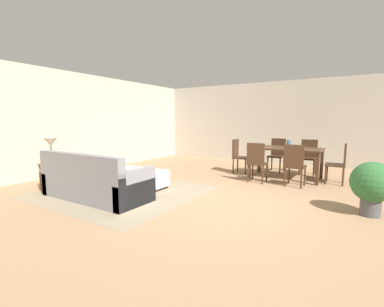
% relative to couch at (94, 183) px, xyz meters
% --- Properties ---
extents(ground_plane, '(10.80, 10.80, 0.00)m').
position_rel_couch_xyz_m(ground_plane, '(1.98, 1.04, -0.29)').
color(ground_plane, '#9E7A56').
extents(wall_back, '(9.00, 0.12, 2.70)m').
position_rel_couch_xyz_m(wall_back, '(1.98, 6.04, 1.06)').
color(wall_back, '#BCB2A0').
rests_on(wall_back, ground_plane).
extents(wall_left, '(0.12, 11.00, 2.70)m').
position_rel_couch_xyz_m(wall_left, '(-2.52, 1.54, 1.06)').
color(wall_left, '#BCB2A0').
rests_on(wall_left, ground_plane).
extents(area_rug, '(3.00, 2.80, 0.01)m').
position_rel_couch_xyz_m(area_rug, '(0.07, 0.58, -0.29)').
color(area_rug, gray).
rests_on(area_rug, ground_plane).
extents(couch, '(2.09, 0.86, 0.86)m').
position_rel_couch_xyz_m(couch, '(0.00, 0.00, 0.00)').
color(couch, gray).
rests_on(couch, ground_plane).
extents(ottoman_table, '(1.16, 0.46, 0.39)m').
position_rel_couch_xyz_m(ottoman_table, '(0.14, 1.11, -0.07)').
color(ottoman_table, silver).
rests_on(ottoman_table, ground_plane).
extents(side_table, '(0.40, 0.40, 0.55)m').
position_rel_couch_xyz_m(side_table, '(-1.34, 0.02, 0.14)').
color(side_table, olive).
rests_on(side_table, ground_plane).
extents(table_lamp, '(0.26, 0.26, 0.53)m').
position_rel_couch_xyz_m(table_lamp, '(-1.34, 0.02, 0.66)').
color(table_lamp, brown).
rests_on(table_lamp, side_table).
extents(dining_table, '(1.67, 0.92, 0.76)m').
position_rel_couch_xyz_m(dining_table, '(2.55, 3.66, 0.38)').
color(dining_table, '#422B1C').
rests_on(dining_table, ground_plane).
extents(dining_chair_near_left, '(0.41, 0.41, 0.92)m').
position_rel_couch_xyz_m(dining_chair_near_left, '(2.10, 2.81, 0.23)').
color(dining_chair_near_left, '#422B1C').
rests_on(dining_chair_near_left, ground_plane).
extents(dining_chair_near_right, '(0.42, 0.42, 0.92)m').
position_rel_couch_xyz_m(dining_chair_near_right, '(2.92, 2.84, 0.23)').
color(dining_chair_near_right, '#422B1C').
rests_on(dining_chair_near_right, ground_plane).
extents(dining_chair_far_left, '(0.42, 0.42, 0.92)m').
position_rel_couch_xyz_m(dining_chair_far_left, '(2.14, 4.47, 0.23)').
color(dining_chair_far_left, '#422B1C').
rests_on(dining_chair_far_left, ground_plane).
extents(dining_chair_far_right, '(0.41, 0.41, 0.92)m').
position_rel_couch_xyz_m(dining_chair_far_right, '(2.95, 4.47, 0.23)').
color(dining_chair_far_right, '#422B1C').
rests_on(dining_chair_far_right, ground_plane).
extents(dining_chair_head_east, '(0.41, 0.41, 0.92)m').
position_rel_couch_xyz_m(dining_chair_head_east, '(3.73, 3.63, 0.23)').
color(dining_chair_head_east, '#422B1C').
rests_on(dining_chair_head_east, ground_plane).
extents(dining_chair_head_west, '(0.41, 0.41, 0.92)m').
position_rel_couch_xyz_m(dining_chair_head_west, '(1.32, 3.65, 0.23)').
color(dining_chair_head_west, '#422B1C').
rests_on(dining_chair_head_west, ground_plane).
extents(vase_centerpiece, '(0.11, 0.11, 0.19)m').
position_rel_couch_xyz_m(vase_centerpiece, '(2.62, 3.67, 0.56)').
color(vase_centerpiece, slate).
rests_on(vase_centerpiece, dining_table).
extents(potted_plant, '(0.61, 0.61, 0.82)m').
position_rel_couch_xyz_m(potted_plant, '(4.27, 1.59, 0.19)').
color(potted_plant, '#4C4C51').
rests_on(potted_plant, ground_plane).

